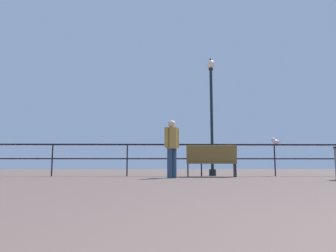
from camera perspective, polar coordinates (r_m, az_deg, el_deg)
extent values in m
cube|color=black|center=(10.46, 6.06, -3.40)|extent=(24.47, 0.05, 0.05)
cube|color=black|center=(10.44, 6.10, -5.95)|extent=(24.47, 0.04, 0.04)
cylinder|color=black|center=(10.95, -20.36, -5.88)|extent=(0.04, 0.04, 1.04)
cylinder|color=black|center=(10.42, -7.46, -6.22)|extent=(0.04, 0.04, 1.04)
cylinder|color=black|center=(10.44, 6.10, -6.24)|extent=(0.04, 0.04, 1.04)
cylinder|color=black|center=(11.02, 18.89, -5.94)|extent=(0.04, 0.04, 1.04)
cube|color=brown|center=(9.86, 7.87, -6.69)|extent=(1.56, 0.56, 0.05)
cube|color=brown|center=(9.68, 7.93, -5.08)|extent=(1.53, 0.27, 0.54)
cube|color=black|center=(9.94, 12.10, -7.83)|extent=(0.07, 0.39, 0.43)
cube|color=black|center=(10.11, 11.91, -5.82)|extent=(0.06, 0.30, 0.04)
cube|color=black|center=(9.84, 3.65, -7.98)|extent=(0.07, 0.39, 0.43)
cube|color=black|center=(10.01, 3.63, -5.95)|extent=(0.06, 0.30, 0.04)
cylinder|color=black|center=(10.80, 8.13, -8.40)|extent=(0.24, 0.24, 0.22)
cylinder|color=black|center=(10.91, 7.96, 1.34)|extent=(0.10, 0.10, 3.48)
cylinder|color=black|center=(11.31, 7.80, 10.24)|extent=(0.16, 0.16, 0.06)
sphere|color=#F3E5C7|center=(11.36, 7.78, 11.09)|extent=(0.29, 0.29, 0.29)
cone|color=black|center=(11.43, 7.77, 12.03)|extent=(0.12, 0.12, 0.10)
cylinder|color=navy|center=(8.72, 0.33, -6.81)|extent=(0.15, 0.15, 0.82)
cylinder|color=navy|center=(8.82, 1.09, -6.82)|extent=(0.15, 0.15, 0.82)
cylinder|color=#A48038|center=(8.80, 0.70, -2.24)|extent=(0.31, 0.31, 0.59)
cylinder|color=#A48038|center=(8.67, -0.31, -2.05)|extent=(0.10, 0.10, 0.56)
cylinder|color=#A48038|center=(8.95, 1.69, -2.21)|extent=(0.10, 0.10, 0.56)
sphere|color=beige|center=(8.85, 0.70, 0.35)|extent=(0.21, 0.21, 0.21)
ellipsoid|color=silver|center=(11.07, 19.06, -2.73)|extent=(0.32, 0.28, 0.15)
ellipsoid|color=#91909A|center=(11.07, 19.05, -2.61)|extent=(0.28, 0.23, 0.05)
sphere|color=silver|center=(10.98, 18.62, -2.36)|extent=(0.12, 0.12, 0.12)
cone|color=gold|center=(10.92, 18.34, -2.35)|extent=(0.07, 0.07, 0.05)
cube|color=#91909A|center=(11.19, 19.57, -2.71)|extent=(0.12, 0.11, 0.02)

